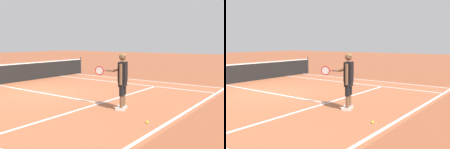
{
  "view_description": "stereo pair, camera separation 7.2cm",
  "coord_description": "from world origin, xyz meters",
  "views": [
    {
      "loc": [
        -6.66,
        -8.52,
        2.04
      ],
      "look_at": [
        -0.23,
        -3.86,
        1.05
      ],
      "focal_mm": 41.34,
      "sensor_mm": 36.0,
      "label": 1
    },
    {
      "loc": [
        -6.62,
        -8.58,
        2.04
      ],
      "look_at": [
        -0.23,
        -3.86,
        1.05
      ],
      "focal_mm": 41.34,
      "sensor_mm": 36.0,
      "label": 2
    }
  ],
  "objects": [
    {
      "name": "line_service",
      "position": [
        0.0,
        -3.21,
        0.0
      ],
      "size": [
        8.23,
        0.1,
        0.01
      ],
      "primitive_type": "cube",
      "color": "white",
      "rests_on": "ground"
    },
    {
      "name": "tennis_ball_near_feet",
      "position": [
        -1.01,
        -5.53,
        0.03
      ],
      "size": [
        0.07,
        0.07,
        0.07
      ],
      "primitive_type": "sphere",
      "color": "#CCE02D",
      "rests_on": "ground"
    },
    {
      "name": "tennis_player",
      "position": [
        -0.24,
        -4.23,
        0.99
      ],
      "size": [
        0.58,
        1.22,
        1.71
      ],
      "color": "white",
      "rests_on": "ground"
    },
    {
      "name": "line_baseline",
      "position": [
        0.0,
        -5.95,
        0.0
      ],
      "size": [
        10.98,
        0.1,
        0.01
      ],
      "primitive_type": "cube",
      "color": "white",
      "rests_on": "ground"
    },
    {
      "name": "line_centre_service",
      "position": [
        0.0,
        -0.01,
        0.0
      ],
      "size": [
        0.1,
        6.4,
        0.01
      ],
      "primitive_type": "cube",
      "color": "white",
      "rests_on": "ground"
    },
    {
      "name": "court_inner_surface",
      "position": [
        0.0,
        -1.38,
        0.0
      ],
      "size": [
        10.98,
        9.54,
        0.0
      ],
      "primitive_type": "cube",
      "color": "#B2603D",
      "rests_on": "ground"
    },
    {
      "name": "line_doubles_right",
      "position": [
        5.49,
        -1.38,
        0.0
      ],
      "size": [
        0.1,
        9.14,
        0.01
      ],
      "primitive_type": "cube",
      "color": "white",
      "rests_on": "ground"
    },
    {
      "name": "ground_plane",
      "position": [
        0.0,
        0.0,
        0.0
      ],
      "size": [
        80.0,
        80.0,
        0.0
      ],
      "primitive_type": "plane",
      "color": "#9E5133"
    },
    {
      "name": "line_singles_right",
      "position": [
        4.12,
        -1.38,
        0.0
      ],
      "size": [
        0.1,
        9.14,
        0.01
      ],
      "primitive_type": "cube",
      "color": "white",
      "rests_on": "ground"
    }
  ]
}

